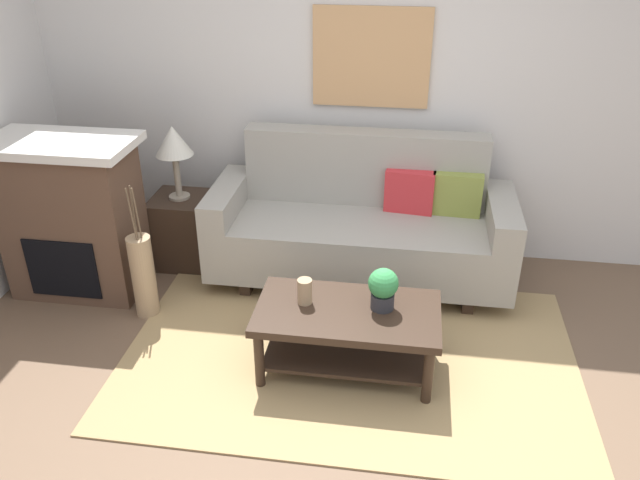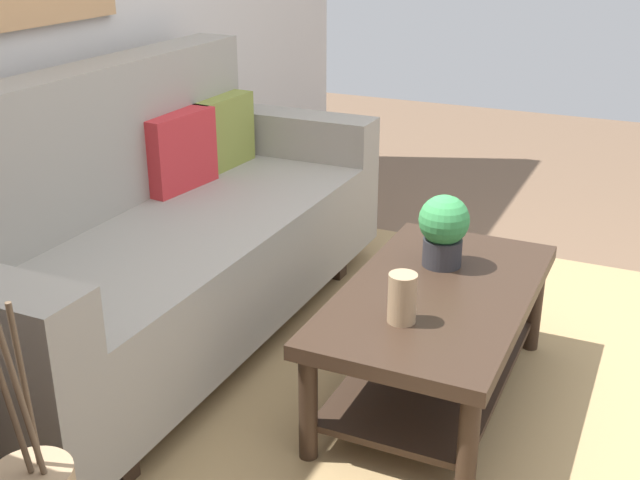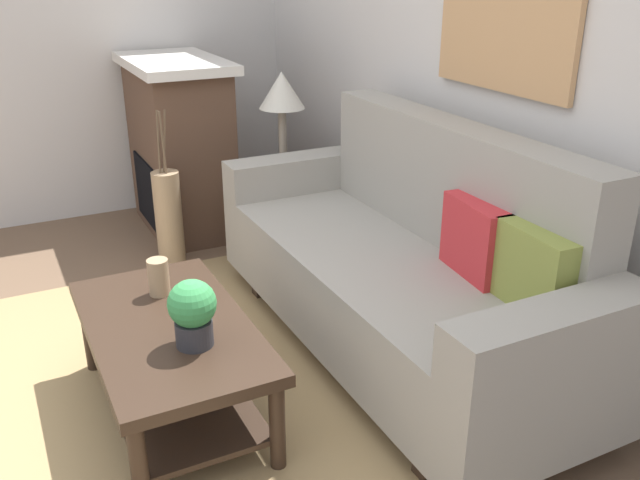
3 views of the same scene
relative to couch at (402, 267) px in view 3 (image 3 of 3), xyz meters
The scene contains 18 objects.
ground_plane 1.56m from the couch, 88.84° to the right, with size 9.21×9.21×0.00m, color brown.
wall_back 1.06m from the couch, 86.76° to the left, with size 5.21×0.10×2.70m, color silver.
wall_left 2.96m from the couch, 159.00° to the right, with size 0.10×4.99×2.70m, color silver.
area_rug 1.09m from the couch, 88.26° to the right, with size 2.85×1.84×0.01m, color #A38456.
couch is the anchor object (origin of this frame).
throw_pillow_crimson 0.44m from the couch, 20.15° to the left, with size 0.36×0.12×0.32m, color red.
throw_pillow_olive 0.74m from the couch, 10.40° to the left, with size 0.36×0.12×0.32m, color olive.
coffee_table 1.12m from the couch, 88.78° to the right, with size 1.10×0.60×0.43m.
tabletop_vase 1.10m from the couch, 102.66° to the right, with size 0.09×0.09×0.16m, color tan.
potted_plant_tabletop 1.09m from the couch, 78.06° to the right, with size 0.18×0.18×0.26m.
side_table 1.41m from the couch, behind, with size 0.44×0.44×0.56m, color #332319.
table_lamp 1.51m from the couch, behind, with size 0.28×0.28×0.57m.
fireplace 2.08m from the couch, 167.05° to the right, with size 1.02×0.58×1.16m.
floor_vase 1.61m from the couch, 153.01° to the right, with size 0.16×0.16×0.60m, color tan.
floor_vase_branch_a 1.62m from the couch, 152.68° to the right, with size 0.01×0.01×0.36m, color brown.
floor_vase_branch_b 1.64m from the couch, 153.72° to the right, with size 0.01×0.01×0.36m, color brown.
floor_vase_branch_c 1.65m from the couch, 152.61° to the right, with size 0.01×0.01×0.36m, color brown.
framed_painting 1.23m from the couch, 90.00° to the left, with size 0.86×0.03×0.72m, color tan.
Camera 3 is at (2.36, -0.12, 1.77)m, focal length 38.20 mm.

